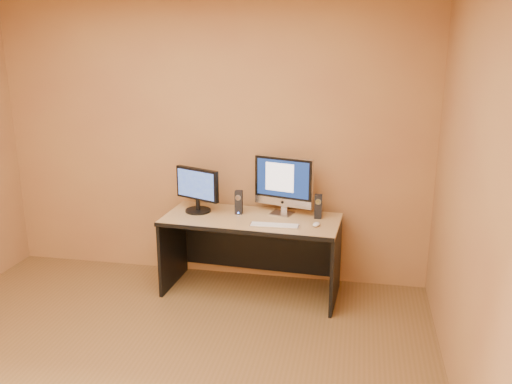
# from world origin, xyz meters

# --- Properties ---
(walls) EXTENTS (4.00, 4.00, 2.60)m
(walls) POSITION_xyz_m (0.00, 0.00, 1.30)
(walls) COLOR #A37842
(walls) RESTS_ON ground
(desk) EXTENTS (1.55, 0.76, 0.70)m
(desk) POSITION_xyz_m (0.45, 1.62, 0.35)
(desk) COLOR tan
(desk) RESTS_ON ground
(imac) EXTENTS (0.57, 0.33, 0.52)m
(imac) POSITION_xyz_m (0.70, 1.78, 0.96)
(imac) COLOR #B3B3B7
(imac) RESTS_ON desk
(second_monitor) EXTENTS (0.51, 0.39, 0.40)m
(second_monitor) POSITION_xyz_m (-0.05, 1.71, 0.90)
(second_monitor) COLOR black
(second_monitor) RESTS_ON desk
(speaker_left) EXTENTS (0.07, 0.07, 0.21)m
(speaker_left) POSITION_xyz_m (0.32, 1.72, 0.81)
(speaker_left) COLOR black
(speaker_left) RESTS_ON desk
(speaker_right) EXTENTS (0.07, 0.07, 0.21)m
(speaker_right) POSITION_xyz_m (1.02, 1.73, 0.81)
(speaker_right) COLOR black
(speaker_right) RESTS_ON desk
(keyboard) EXTENTS (0.41, 0.12, 0.02)m
(keyboard) POSITION_xyz_m (0.68, 1.45, 0.71)
(keyboard) COLOR silver
(keyboard) RESTS_ON desk
(mouse) EXTENTS (0.08, 0.11, 0.03)m
(mouse) POSITION_xyz_m (1.02, 1.52, 0.72)
(mouse) COLOR white
(mouse) RESTS_ON desk
(cable_a) EXTENTS (0.07, 0.20, 0.01)m
(cable_a) POSITION_xyz_m (0.71, 1.91, 0.71)
(cable_a) COLOR black
(cable_a) RESTS_ON desk
(cable_b) EXTENTS (0.11, 0.14, 0.01)m
(cable_b) POSITION_xyz_m (0.72, 1.91, 0.71)
(cable_b) COLOR black
(cable_b) RESTS_ON desk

